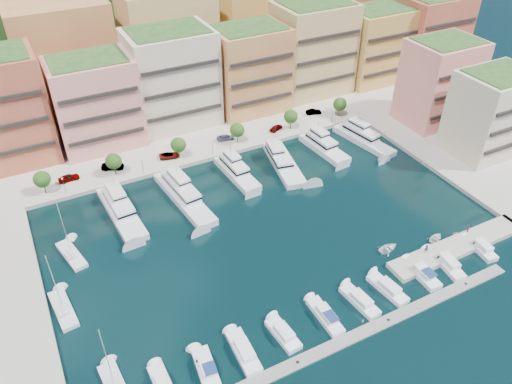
% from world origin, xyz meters
% --- Properties ---
extents(ground, '(400.00, 400.00, 0.00)m').
position_xyz_m(ground, '(0.00, 0.00, 0.00)').
color(ground, black).
rests_on(ground, ground).
extents(north_quay, '(220.00, 64.00, 2.00)m').
position_xyz_m(north_quay, '(0.00, 62.00, 0.00)').
color(north_quay, '#9E998E').
rests_on(north_quay, ground).
extents(east_quay, '(34.00, 76.00, 2.00)m').
position_xyz_m(east_quay, '(62.00, -8.00, 0.00)').
color(east_quay, '#9E998E').
rests_on(east_quay, ground).
extents(hillside, '(240.00, 40.00, 58.00)m').
position_xyz_m(hillside, '(0.00, 110.00, 0.00)').
color(hillside, '#1F3716').
rests_on(hillside, ground).
extents(south_pontoon, '(72.00, 2.20, 0.35)m').
position_xyz_m(south_pontoon, '(-3.00, -30.00, 0.00)').
color(south_pontoon, gray).
rests_on(south_pontoon, ground).
extents(finger_pier, '(32.00, 5.00, 2.00)m').
position_xyz_m(finger_pier, '(30.00, -22.00, 0.00)').
color(finger_pier, '#9E998E').
rests_on(finger_pier, ground).
extents(apartment_1, '(20.00, 16.50, 26.80)m').
position_xyz_m(apartment_1, '(-44.00, 51.99, 14.31)').
color(apartment_1, '#BF643F').
rests_on(apartment_1, north_quay).
extents(apartment_2, '(20.00, 15.50, 22.80)m').
position_xyz_m(apartment_2, '(-23.00, 49.99, 12.31)').
color(apartment_2, '#F29387').
rests_on(apartment_2, north_quay).
extents(apartment_3, '(22.00, 16.50, 25.80)m').
position_xyz_m(apartment_3, '(-2.00, 51.99, 13.81)').
color(apartment_3, beige).
rests_on(apartment_3, north_quay).
extents(apartment_4, '(20.00, 15.50, 23.80)m').
position_xyz_m(apartment_4, '(20.00, 49.99, 12.81)').
color(apartment_4, '#DCA352').
rests_on(apartment_4, north_quay).
extents(apartment_5, '(22.00, 16.50, 26.80)m').
position_xyz_m(apartment_5, '(42.00, 51.99, 14.31)').
color(apartment_5, tan).
rests_on(apartment_5, north_quay).
extents(apartment_6, '(20.00, 15.50, 22.80)m').
position_xyz_m(apartment_6, '(64.00, 49.99, 12.31)').
color(apartment_6, gold).
rests_on(apartment_6, north_quay).
extents(apartment_7, '(22.00, 16.50, 24.80)m').
position_xyz_m(apartment_7, '(84.00, 47.99, 13.31)').
color(apartment_7, '#BF643F').
rests_on(apartment_7, north_quay).
extents(apartment_east_a, '(18.00, 14.50, 22.80)m').
position_xyz_m(apartment_east_a, '(62.00, 19.99, 12.31)').
color(apartment_east_a, '#F29387').
rests_on(apartment_east_a, east_quay).
extents(apartment_east_b, '(18.00, 14.50, 20.80)m').
position_xyz_m(apartment_east_b, '(62.00, 1.99, 11.31)').
color(apartment_east_b, beige).
rests_on(apartment_east_b, east_quay).
extents(backblock_1, '(26.00, 18.00, 30.00)m').
position_xyz_m(backblock_1, '(-25.00, 74.00, 16.00)').
color(backblock_1, '#DCA352').
rests_on(backblock_1, north_quay).
extents(backblock_2, '(26.00, 18.00, 30.00)m').
position_xyz_m(backblock_2, '(5.00, 74.00, 16.00)').
color(backblock_2, tan).
rests_on(backblock_2, north_quay).
extents(backblock_3, '(26.00, 18.00, 30.00)m').
position_xyz_m(backblock_3, '(35.00, 74.00, 16.00)').
color(backblock_3, gold).
rests_on(backblock_3, north_quay).
extents(backblock_4, '(26.00, 18.00, 30.00)m').
position_xyz_m(backblock_4, '(65.00, 74.00, 16.00)').
color(backblock_4, '#BF643F').
rests_on(backblock_4, north_quay).
extents(tree_0, '(3.80, 3.80, 5.65)m').
position_xyz_m(tree_0, '(-40.00, 33.50, 4.74)').
color(tree_0, '#473323').
rests_on(tree_0, north_quay).
extents(tree_1, '(3.80, 3.80, 5.65)m').
position_xyz_m(tree_1, '(-24.00, 33.50, 4.74)').
color(tree_1, '#473323').
rests_on(tree_1, north_quay).
extents(tree_2, '(3.80, 3.80, 5.65)m').
position_xyz_m(tree_2, '(-8.00, 33.50, 4.74)').
color(tree_2, '#473323').
rests_on(tree_2, north_quay).
extents(tree_3, '(3.80, 3.80, 5.65)m').
position_xyz_m(tree_3, '(8.00, 33.50, 4.74)').
color(tree_3, '#473323').
rests_on(tree_3, north_quay).
extents(tree_4, '(3.80, 3.80, 5.65)m').
position_xyz_m(tree_4, '(24.00, 33.50, 4.74)').
color(tree_4, '#473323').
rests_on(tree_4, north_quay).
extents(tree_5, '(3.80, 3.80, 5.65)m').
position_xyz_m(tree_5, '(40.00, 33.50, 4.74)').
color(tree_5, '#473323').
rests_on(tree_5, north_quay).
extents(lamppost_0, '(0.30, 0.30, 4.20)m').
position_xyz_m(lamppost_0, '(-36.00, 31.20, 3.83)').
color(lamppost_0, black).
rests_on(lamppost_0, north_quay).
extents(lamppost_1, '(0.30, 0.30, 4.20)m').
position_xyz_m(lamppost_1, '(-18.00, 31.20, 3.83)').
color(lamppost_1, black).
rests_on(lamppost_1, north_quay).
extents(lamppost_2, '(0.30, 0.30, 4.20)m').
position_xyz_m(lamppost_2, '(0.00, 31.20, 3.83)').
color(lamppost_2, black).
rests_on(lamppost_2, north_quay).
extents(lamppost_3, '(0.30, 0.30, 4.20)m').
position_xyz_m(lamppost_3, '(18.00, 31.20, 3.83)').
color(lamppost_3, black).
rests_on(lamppost_3, north_quay).
extents(lamppost_4, '(0.30, 0.30, 4.20)m').
position_xyz_m(lamppost_4, '(36.00, 31.20, 3.83)').
color(lamppost_4, black).
rests_on(lamppost_4, north_quay).
extents(yacht_1, '(6.17, 20.81, 7.30)m').
position_xyz_m(yacht_1, '(-26.71, 19.53, 1.09)').
color(yacht_1, silver).
rests_on(yacht_1, ground).
extents(yacht_2, '(7.03, 23.28, 7.30)m').
position_xyz_m(yacht_2, '(-12.83, 18.50, 1.21)').
color(yacht_2, silver).
rests_on(yacht_2, ground).
extents(yacht_3, '(5.18, 16.43, 7.30)m').
position_xyz_m(yacht_3, '(1.84, 21.57, 1.21)').
color(yacht_3, silver).
rests_on(yacht_3, ground).
extents(yacht_4, '(8.72, 20.15, 7.30)m').
position_xyz_m(yacht_4, '(13.85, 20.00, 1.09)').
color(yacht_4, silver).
rests_on(yacht_4, ground).
extents(yacht_5, '(5.91, 16.38, 7.30)m').
position_xyz_m(yacht_5, '(26.76, 21.65, 1.21)').
color(yacht_5, silver).
rests_on(yacht_5, ground).
extents(yacht_6, '(7.46, 19.39, 7.30)m').
position_xyz_m(yacht_6, '(38.31, 20.33, 1.21)').
color(yacht_6, silver).
rests_on(yacht_6, ground).
extents(cruiser_1, '(3.54, 7.84, 2.66)m').
position_xyz_m(cruiser_1, '(-25.20, -24.60, 0.57)').
color(cruiser_1, white).
rests_on(cruiser_1, ground).
extents(cruiser_2, '(3.08, 8.87, 2.55)m').
position_xyz_m(cruiser_2, '(-18.71, -24.60, 0.55)').
color(cruiser_2, white).
rests_on(cruiser_2, ground).
extents(cruiser_3, '(3.25, 7.49, 2.55)m').
position_xyz_m(cruiser_3, '(-11.44, -24.58, 0.55)').
color(cruiser_3, white).
rests_on(cruiser_3, ground).
extents(cruiser_4, '(2.56, 8.61, 2.66)m').
position_xyz_m(cruiser_4, '(-3.21, -24.61, 0.57)').
color(cruiser_4, white).
rests_on(cruiser_4, ground).
extents(cruiser_5, '(3.40, 8.46, 2.55)m').
position_xyz_m(cruiser_5, '(4.08, -24.59, 0.55)').
color(cruiser_5, white).
rests_on(cruiser_5, ground).
extents(cruiser_6, '(3.60, 8.56, 2.55)m').
position_xyz_m(cruiser_6, '(10.29, -24.59, 0.55)').
color(cruiser_6, white).
rests_on(cruiser_6, ground).
extents(cruiser_7, '(3.01, 8.22, 2.66)m').
position_xyz_m(cruiser_7, '(18.41, -24.61, 0.57)').
color(cruiser_7, white).
rests_on(cruiser_7, ground).
extents(cruiser_8, '(3.82, 9.19, 2.55)m').
position_xyz_m(cruiser_8, '(24.50, -24.60, 0.55)').
color(cruiser_8, white).
rests_on(cruiser_8, ground).
extents(cruiser_9, '(3.43, 7.60, 2.55)m').
position_xyz_m(cruiser_9, '(33.65, -24.58, 0.55)').
color(cruiser_9, white).
rests_on(cruiser_9, ground).
extents(sailboat_1, '(3.78, 9.95, 13.20)m').
position_xyz_m(sailboat_1, '(-42.71, -2.38, 0.31)').
color(sailboat_1, silver).
rests_on(sailboat_1, ground).
extents(sailboat_2, '(4.69, 9.82, 13.20)m').
position_xyz_m(sailboat_2, '(-38.80, 10.85, 0.31)').
color(sailboat_2, silver).
rests_on(sailboat_2, ground).
extents(tender_1, '(1.80, 1.66, 0.80)m').
position_xyz_m(tender_1, '(26.25, -19.00, 0.40)').
color(tender_1, beige).
rests_on(tender_1, ground).
extents(tender_2, '(4.44, 3.77, 0.78)m').
position_xyz_m(tender_2, '(27.98, -18.10, 0.39)').
color(tender_2, white).
rests_on(tender_2, ground).
extents(tender_3, '(1.86, 1.68, 0.86)m').
position_xyz_m(tender_3, '(32.36, -19.00, 0.43)').
color(tender_3, beige).
rests_on(tender_3, ground).
extents(tender_0, '(4.57, 3.43, 0.90)m').
position_xyz_m(tender_0, '(17.39, -16.04, 0.45)').
color(tender_0, white).
rests_on(tender_0, ground).
extents(car_0, '(4.84, 2.13, 1.62)m').
position_xyz_m(car_0, '(-34.38, 36.03, 1.81)').
color(car_0, gray).
rests_on(car_0, north_quay).
extents(car_1, '(5.51, 3.68, 1.72)m').
position_xyz_m(car_1, '(-24.09, 36.08, 1.86)').
color(car_1, gray).
rests_on(car_1, north_quay).
extents(car_2, '(5.39, 3.40, 1.39)m').
position_xyz_m(car_2, '(-10.27, 34.67, 1.69)').
color(car_2, gray).
rests_on(car_2, north_quay).
extents(car_3, '(4.90, 2.75, 1.34)m').
position_xyz_m(car_3, '(5.85, 36.30, 1.67)').
color(car_3, gray).
rests_on(car_3, north_quay).
extents(car_4, '(4.57, 3.28, 1.44)m').
position_xyz_m(car_4, '(20.17, 34.63, 1.72)').
color(car_4, gray).
rests_on(car_4, north_quay).
extents(car_5, '(4.69, 2.70, 1.46)m').
position_xyz_m(car_5, '(34.26, 37.80, 1.73)').
color(car_5, gray).
rests_on(car_5, north_quay).
extents(person_0, '(0.75, 0.86, 1.98)m').
position_xyz_m(person_0, '(22.70, -20.66, 1.99)').
color(person_0, '#232C47').
rests_on(person_0, finger_pier).
extents(person_1, '(1.09, 0.95, 1.89)m').
position_xyz_m(person_1, '(34.27, -20.00, 1.95)').
color(person_1, brown).
rests_on(person_1, finger_pier).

